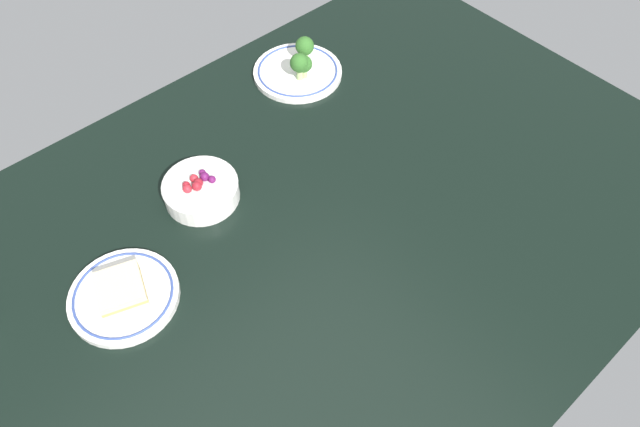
% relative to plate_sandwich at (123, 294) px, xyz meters
% --- Properties ---
extents(dining_table, '(1.54, 1.06, 0.04)m').
position_rel_plate_sandwich_xyz_m(dining_table, '(-0.37, 0.10, -0.03)').
color(dining_table, black).
rests_on(dining_table, ground).
extents(plate_sandwich, '(0.19, 0.19, 0.05)m').
position_rel_plate_sandwich_xyz_m(plate_sandwich, '(0.00, 0.00, 0.00)').
color(plate_sandwich, white).
rests_on(plate_sandwich, dining_table).
extents(bowl_berries, '(0.15, 0.15, 0.06)m').
position_rel_plate_sandwich_xyz_m(bowl_berries, '(-0.23, -0.10, 0.01)').
color(bowl_berries, white).
rests_on(bowl_berries, dining_table).
extents(plate_broccoli, '(0.21, 0.21, 0.08)m').
position_rel_plate_sandwich_xyz_m(plate_broccoli, '(-0.62, -0.26, 0.00)').
color(plate_broccoli, white).
rests_on(plate_broccoli, dining_table).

